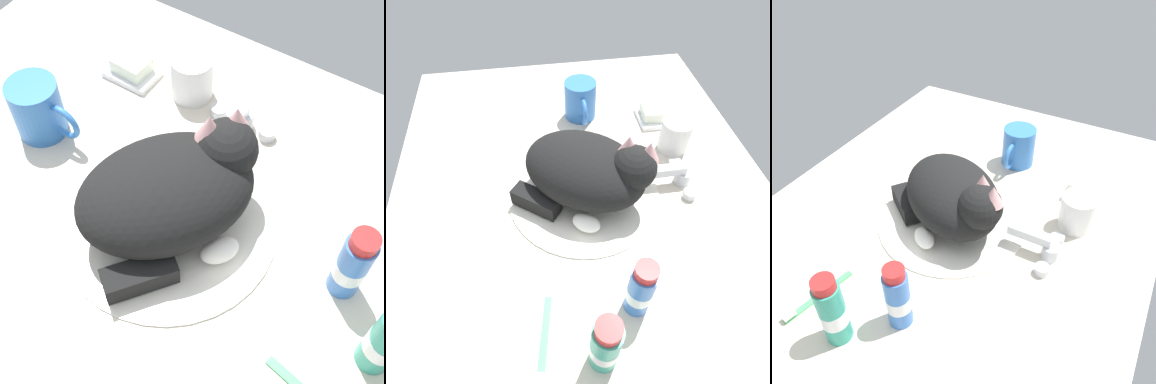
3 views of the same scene
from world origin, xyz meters
TOP-DOWN VIEW (x-y plane):
  - ground_plane at (0.00, 0.00)cm, footprint 110.00×82.50cm
  - sink_basin at (0.00, 0.00)cm, footprint 32.18×32.18cm
  - faucet at (0.00, 20.44)cm, footprint 11.84×10.76cm
  - cat at (0.68, 0.91)cm, footprint 28.91×30.78cm
  - coffee_mug at (-26.85, 3.66)cm, footprint 12.55×8.09cm
  - rinse_cup at (-11.00, 23.62)cm, footprint 7.12×7.12cm
  - soap_dish at (-22.23, 21.56)cm, footprint 9.00×6.40cm
  - soap_bar at (-22.23, 21.56)cm, footprint 6.45×5.08cm
  - toothpaste_bottle at (25.53, 4.43)cm, footprint 4.26×4.26cm
  - mouthwash_bottle at (32.76, -2.73)cm, footprint 4.37×4.37cm
  - toothbrush at (29.74, -11.45)cm, footprint 13.94×4.04cm

SIDE VIEW (x-z plane):
  - ground_plane at x=0.00cm, z-range -3.00..0.00cm
  - sink_basin at x=0.00cm, z-range 0.00..0.85cm
  - toothbrush at x=29.74cm, z-range -0.27..1.33cm
  - soap_dish at x=-22.23cm, z-range 0.00..1.20cm
  - faucet at x=0.00cm, z-range -0.30..4.87cm
  - soap_bar at x=-22.23cm, z-range 1.20..3.88cm
  - rinse_cup at x=-11.00cm, z-range 0.00..7.84cm
  - coffee_mug at x=-26.85cm, z-range 0.00..9.84cm
  - toothpaste_bottle at x=25.53cm, z-range -0.46..12.65cm
  - mouthwash_bottle at x=32.76cm, z-range -0.47..13.65cm
  - cat at x=0.68cm, z-range -0.17..15.51cm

